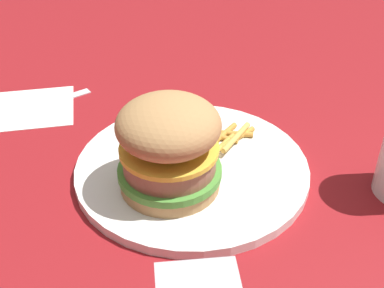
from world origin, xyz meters
name	(u,v)px	position (x,y,z in m)	size (l,w,h in m)	color
ground_plane	(213,164)	(0.00, 0.00, 0.00)	(1.60, 1.60, 0.00)	maroon
plate	(192,169)	(-0.03, -0.01, 0.01)	(0.28, 0.28, 0.01)	white
sandwich	(169,145)	(-0.05, -0.05, 0.07)	(0.12, 0.12, 0.11)	tan
fries_pile	(217,140)	(0.01, 0.03, 0.02)	(0.10, 0.08, 0.01)	gold
napkin	(34,108)	(-0.24, 0.15, 0.00)	(0.11, 0.11, 0.00)	white
fork	(33,107)	(-0.24, 0.15, 0.00)	(0.16, 0.10, 0.00)	silver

